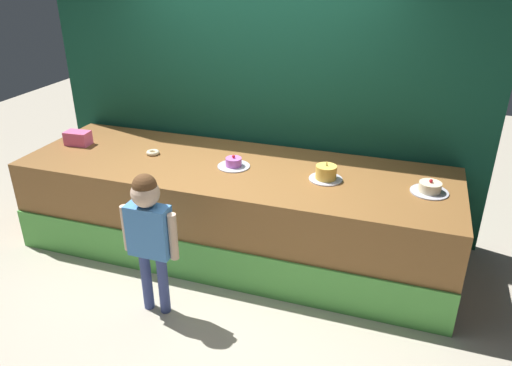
{
  "coord_description": "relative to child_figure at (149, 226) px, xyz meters",
  "views": [
    {
      "loc": [
        1.45,
        -3.07,
        2.56
      ],
      "look_at": [
        0.29,
        0.37,
        0.83
      ],
      "focal_mm": 34.15,
      "sensor_mm": 36.0,
      "label": 1
    }
  ],
  "objects": [
    {
      "name": "child_figure",
      "position": [
        0.0,
        0.0,
        0.0
      ],
      "size": [
        0.45,
        0.21,
        1.17
      ],
      "color": "#3F4C8C",
      "rests_on": "ground_plane"
    },
    {
      "name": "cake_left",
      "position": [
        0.27,
        1.02,
        0.12
      ],
      "size": [
        0.29,
        0.29,
        0.11
      ],
      "color": "silver",
      "rests_on": "stage_platform"
    },
    {
      "name": "stage_platform",
      "position": [
        0.27,
        1.03,
        -0.34
      ],
      "size": [
        3.87,
        1.24,
        0.85
      ],
      "color": "brown",
      "rests_on": "ground_plane"
    },
    {
      "name": "curtain_backdrop",
      "position": [
        0.27,
        1.74,
        0.79
      ],
      "size": [
        4.34,
        0.08,
        3.1
      ],
      "primitive_type": "cube",
      "color": "#144C38",
      "rests_on": "ground_plane"
    },
    {
      "name": "donut",
      "position": [
        -0.55,
        1.05,
        0.11
      ],
      "size": [
        0.12,
        0.12,
        0.04
      ],
      "primitive_type": "torus",
      "color": "beige",
      "rests_on": "stage_platform"
    },
    {
      "name": "pink_box",
      "position": [
        -1.37,
        1.05,
        0.16
      ],
      "size": [
        0.25,
        0.16,
        0.13
      ],
      "primitive_type": "cube",
      "rotation": [
        0.0,
        0.0,
        0.07
      ],
      "color": "#ED5D97",
      "rests_on": "stage_platform"
    },
    {
      "name": "cake_center",
      "position": [
        1.09,
        1.02,
        0.15
      ],
      "size": [
        0.28,
        0.28,
        0.17
      ],
      "color": "silver",
      "rests_on": "stage_platform"
    },
    {
      "name": "ground_plane",
      "position": [
        0.27,
        0.42,
        -0.76
      ],
      "size": [
        12.0,
        12.0,
        0.0
      ],
      "primitive_type": "plane",
      "color": "#BCB29E"
    },
    {
      "name": "cake_right",
      "position": [
        1.92,
        1.04,
        0.13
      ],
      "size": [
        0.3,
        0.3,
        0.11
      ],
      "color": "silver",
      "rests_on": "stage_platform"
    }
  ]
}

